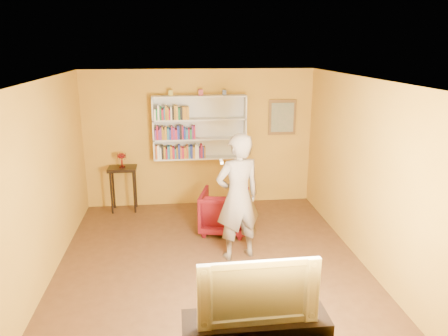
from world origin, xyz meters
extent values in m
cube|color=#442916|center=(0.00, 0.00, -0.06)|extent=(5.30, 5.80, 0.12)
cube|color=#AB781F|center=(0.00, 2.52, 1.35)|extent=(5.30, 0.04, 2.70)
cube|color=#AB781F|center=(0.00, -2.52, 1.35)|extent=(5.30, 0.04, 2.70)
cube|color=#AB781F|center=(-2.27, 0.00, 1.35)|extent=(0.04, 5.80, 2.70)
cube|color=#AB781F|center=(2.27, 0.00, 1.35)|extent=(0.04, 5.80, 2.70)
cube|color=silver|center=(0.00, 0.00, 2.73)|extent=(5.30, 5.80, 0.06)
cube|color=silver|center=(0.00, 2.48, 1.60)|extent=(1.80, 0.03, 1.20)
cube|color=silver|center=(-0.89, 2.35, 1.60)|extent=(0.03, 0.28, 1.20)
cube|color=silver|center=(0.89, 2.35, 1.60)|extent=(0.03, 0.28, 1.20)
cube|color=silver|center=(0.00, 2.35, 1.00)|extent=(1.80, 0.28, 0.03)
cube|color=silver|center=(0.00, 2.35, 1.38)|extent=(1.80, 0.28, 0.03)
cube|color=silver|center=(0.00, 2.35, 1.76)|extent=(1.80, 0.28, 0.03)
cube|color=silver|center=(0.00, 2.35, 2.20)|extent=(1.80, 0.28, 0.03)
cube|color=#C65D27|center=(-0.84, 2.29, 1.14)|extent=(0.03, 0.15, 0.26)
cube|color=white|center=(-0.81, 2.31, 1.15)|extent=(0.04, 0.19, 0.27)
cube|color=white|center=(-0.77, 2.31, 1.12)|extent=(0.03, 0.18, 0.22)
cube|color=black|center=(-0.73, 2.30, 1.15)|extent=(0.03, 0.17, 0.26)
cube|color=#9C701C|center=(-0.69, 2.29, 1.13)|extent=(0.04, 0.15, 0.24)
cube|color=#AE1A36|center=(-0.65, 2.30, 1.12)|extent=(0.03, 0.15, 0.20)
cube|color=teal|center=(-0.61, 2.31, 1.14)|extent=(0.04, 0.19, 0.25)
cube|color=#C28322|center=(-0.56, 2.30, 1.14)|extent=(0.04, 0.16, 0.25)
cube|color=#AE1A36|center=(-0.52, 2.31, 1.13)|extent=(0.04, 0.18, 0.22)
cube|color=teal|center=(-0.48, 2.30, 1.11)|extent=(0.03, 0.15, 0.20)
cube|color=#9C701C|center=(-0.45, 2.31, 1.13)|extent=(0.03, 0.18, 0.22)
cube|color=#212F9B|center=(-0.41, 2.30, 1.15)|extent=(0.04, 0.16, 0.27)
cube|color=#C65D27|center=(-0.37, 2.30, 1.13)|extent=(0.03, 0.15, 0.23)
cube|color=#AE1A36|center=(-0.34, 2.31, 1.12)|extent=(0.04, 0.18, 0.21)
cube|color=#C28322|center=(-0.29, 2.29, 1.12)|extent=(0.04, 0.14, 0.22)
cube|color=#C65D27|center=(-0.25, 2.31, 1.14)|extent=(0.03, 0.18, 0.26)
cube|color=teal|center=(-0.21, 2.29, 1.13)|extent=(0.03, 0.14, 0.23)
cube|color=#212F9B|center=(-0.17, 2.31, 1.14)|extent=(0.04, 0.19, 0.24)
cube|color=#C28322|center=(-0.13, 2.31, 1.12)|extent=(0.04, 0.18, 0.22)
cube|color=white|center=(-0.08, 2.31, 1.15)|extent=(0.04, 0.19, 0.27)
cube|color=white|center=(-0.05, 2.31, 1.14)|extent=(0.03, 0.18, 0.25)
cube|color=#6E2A7F|center=(-0.01, 2.30, 1.12)|extent=(0.03, 0.16, 0.20)
cube|color=#AE1A36|center=(0.02, 2.31, 1.14)|extent=(0.03, 0.19, 0.26)
cube|color=#212F9B|center=(0.06, 2.29, 1.12)|extent=(0.03, 0.15, 0.22)
cube|color=#9C701C|center=(0.09, 2.31, 1.12)|extent=(0.03, 0.18, 0.22)
cube|color=#6E2A7F|center=(-0.85, 2.31, 1.49)|extent=(0.03, 0.17, 0.19)
cube|color=#AE1A36|center=(-0.81, 2.29, 1.52)|extent=(0.03, 0.15, 0.26)
cube|color=#6E2A7F|center=(-0.78, 2.30, 1.49)|extent=(0.03, 0.17, 0.19)
cube|color=#6E2A7F|center=(-0.75, 2.30, 1.51)|extent=(0.03, 0.15, 0.24)
cube|color=#9C701C|center=(-0.72, 2.30, 1.52)|extent=(0.02, 0.15, 0.26)
cube|color=#9C701C|center=(-0.69, 2.29, 1.50)|extent=(0.03, 0.14, 0.20)
cube|color=#C28322|center=(-0.65, 2.31, 1.52)|extent=(0.03, 0.18, 0.24)
cube|color=teal|center=(-0.61, 2.31, 1.50)|extent=(0.04, 0.18, 0.22)
cube|color=#212F9B|center=(-0.57, 2.31, 1.49)|extent=(0.04, 0.17, 0.19)
cube|color=#AE1A36|center=(-0.54, 2.30, 1.52)|extent=(0.02, 0.16, 0.26)
cube|color=#6E2A7F|center=(-0.50, 2.30, 1.51)|extent=(0.04, 0.15, 0.23)
cube|color=#AE1A36|center=(-0.46, 2.30, 1.49)|extent=(0.04, 0.16, 0.19)
cube|color=#212F9B|center=(-0.42, 2.30, 1.52)|extent=(0.04, 0.16, 0.26)
cube|color=black|center=(-0.37, 2.30, 1.53)|extent=(0.04, 0.17, 0.27)
cube|color=#AE1A36|center=(-0.33, 2.30, 1.52)|extent=(0.03, 0.15, 0.25)
cube|color=#212F9B|center=(-0.30, 2.31, 1.50)|extent=(0.03, 0.17, 0.22)
cube|color=teal|center=(-0.25, 2.31, 1.49)|extent=(0.04, 0.18, 0.19)
cube|color=#AE1A36|center=(-0.21, 2.29, 1.50)|extent=(0.03, 0.14, 0.21)
cube|color=#166735|center=(-0.18, 2.31, 1.49)|extent=(0.04, 0.18, 0.19)
cube|color=#6E2A7F|center=(-0.14, 2.30, 1.52)|extent=(0.03, 0.17, 0.26)
cube|color=#AE1A36|center=(-0.11, 2.31, 1.52)|extent=(0.03, 0.19, 0.25)
cube|color=white|center=(-0.84, 2.30, 1.88)|extent=(0.03, 0.15, 0.20)
cube|color=#166735|center=(-0.81, 2.29, 1.88)|extent=(0.03, 0.14, 0.20)
cube|color=white|center=(-0.78, 2.31, 1.91)|extent=(0.04, 0.19, 0.27)
cube|color=#166735|center=(-0.74, 2.31, 1.90)|extent=(0.03, 0.18, 0.24)
cube|color=#AE1A36|center=(-0.70, 2.31, 1.87)|extent=(0.04, 0.18, 0.20)
cube|color=teal|center=(-0.67, 2.30, 1.88)|extent=(0.02, 0.17, 0.22)
cube|color=#9C701C|center=(-0.63, 2.30, 1.91)|extent=(0.03, 0.17, 0.27)
cube|color=#C28322|center=(-0.60, 2.30, 1.89)|extent=(0.03, 0.16, 0.23)
cube|color=#AE1A36|center=(-0.57, 2.30, 1.87)|extent=(0.03, 0.16, 0.19)
cube|color=white|center=(-0.54, 2.31, 1.90)|extent=(0.03, 0.18, 0.24)
cube|color=black|center=(-0.50, 2.30, 1.88)|extent=(0.03, 0.16, 0.22)
cube|color=#9C701C|center=(-0.47, 2.31, 1.91)|extent=(0.03, 0.18, 0.27)
cube|color=#C28322|center=(-0.43, 2.31, 1.90)|extent=(0.04, 0.18, 0.26)
cube|color=#166735|center=(-0.39, 2.31, 1.88)|extent=(0.03, 0.17, 0.22)
cube|color=black|center=(-0.35, 2.30, 1.89)|extent=(0.04, 0.15, 0.24)
cube|color=#C28322|center=(-0.31, 2.31, 1.89)|extent=(0.03, 0.19, 0.24)
cube|color=#C28322|center=(-0.27, 2.31, 1.89)|extent=(0.04, 0.17, 0.23)
cube|color=#C28322|center=(-0.22, 2.30, 1.89)|extent=(0.04, 0.17, 0.24)
cube|color=#ADA031|center=(-0.54, 2.35, 2.27)|extent=(0.08, 0.08, 0.11)
cube|color=#9A333D|center=(0.03, 2.35, 2.27)|extent=(0.08, 0.08, 0.11)
cube|color=#49587B|center=(0.48, 2.35, 2.26)|extent=(0.07, 0.07, 0.10)
cube|color=brown|center=(1.65, 2.46, 1.75)|extent=(0.55, 0.04, 0.70)
cube|color=gray|center=(1.65, 2.44, 1.75)|extent=(0.45, 0.02, 0.58)
cylinder|color=black|center=(-1.72, 2.09, 0.41)|extent=(0.04, 0.04, 0.82)
cylinder|color=black|center=(-1.29, 2.09, 0.41)|extent=(0.04, 0.04, 0.82)
cylinder|color=black|center=(-1.72, 2.41, 0.41)|extent=(0.04, 0.04, 0.82)
cylinder|color=black|center=(-1.29, 2.41, 0.41)|extent=(0.04, 0.04, 0.82)
cube|color=black|center=(-1.51, 2.25, 0.85)|extent=(0.54, 0.41, 0.06)
cylinder|color=maroon|center=(-1.51, 2.25, 0.89)|extent=(0.12, 0.12, 0.02)
cylinder|color=maroon|center=(-1.51, 2.25, 0.97)|extent=(0.03, 0.03, 0.15)
ellipsoid|color=maroon|center=(-1.51, 2.25, 1.10)|extent=(0.16, 0.16, 0.11)
cylinder|color=beige|center=(-1.42, 2.25, 1.10)|extent=(0.01, 0.01, 0.12)
cylinder|color=beige|center=(-1.44, 2.30, 1.10)|extent=(0.01, 0.01, 0.12)
cylinder|color=beige|center=(-1.49, 2.33, 1.10)|extent=(0.01, 0.01, 0.12)
cylinder|color=beige|center=(-1.55, 2.32, 1.10)|extent=(0.01, 0.01, 0.12)
cylinder|color=beige|center=(-1.58, 2.28, 1.10)|extent=(0.01, 0.01, 0.12)
cylinder|color=beige|center=(-1.58, 2.22, 1.10)|extent=(0.01, 0.01, 0.12)
cylinder|color=beige|center=(-1.55, 2.18, 1.10)|extent=(0.01, 0.01, 0.12)
cylinder|color=beige|center=(-1.49, 2.17, 1.10)|extent=(0.01, 0.01, 0.12)
cylinder|color=beige|center=(-1.44, 2.20, 1.10)|extent=(0.01, 0.01, 0.12)
imported|color=#46050D|center=(0.33, 1.03, 0.37)|extent=(0.96, 0.98, 0.73)
imported|color=#65594A|center=(0.43, 0.07, 0.97)|extent=(0.81, 0.65, 1.93)
cube|color=white|center=(0.15, -0.22, 1.60)|extent=(0.04, 0.15, 0.04)
imported|color=black|center=(0.27, -2.25, 0.87)|extent=(1.18, 0.18, 0.68)
camera|label=1|loc=(-0.46, -5.97, 3.15)|focal=35.00mm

